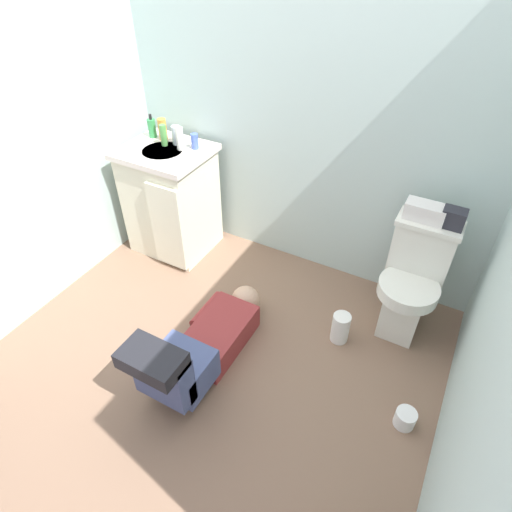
{
  "coord_description": "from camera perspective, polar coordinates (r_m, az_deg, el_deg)",
  "views": [
    {
      "loc": [
        1.0,
        -1.39,
        2.14
      ],
      "look_at": [
        0.01,
        0.41,
        0.45
      ],
      "focal_mm": 30.46,
      "sensor_mm": 36.0,
      "label": 1
    }
  ],
  "objects": [
    {
      "name": "faucet",
      "position": [
        3.2,
        -10.5,
        15.4
      ],
      "size": [
        0.02,
        0.02,
        0.1
      ],
      "primitive_type": "cylinder",
      "color": "silver",
      "rests_on": "vanity_cabinet"
    },
    {
      "name": "wall_left",
      "position": [
        2.85,
        -29.47,
        15.27
      ],
      "size": [
        0.08,
        2.08,
        2.4
      ],
      "primitive_type": "cube",
      "color": "#AFC5C0",
      "rests_on": "ground_plane"
    },
    {
      "name": "bottle_white",
      "position": [
        3.06,
        -9.97,
        14.94
      ],
      "size": [
        0.05,
        0.05,
        0.16
      ],
      "primitive_type": "cylinder",
      "color": "white",
      "rests_on": "vanity_cabinet"
    },
    {
      "name": "bottle_amber",
      "position": [
        3.23,
        -12.16,
        15.94
      ],
      "size": [
        0.06,
        0.06,
        0.15
      ],
      "primitive_type": "cylinder",
      "color": "gold",
      "rests_on": "vanity_cabinet"
    },
    {
      "name": "paper_towel_roll",
      "position": [
        2.76,
        11.03,
        -9.23
      ],
      "size": [
        0.11,
        0.11,
        0.21
      ],
      "primitive_type": "cylinder",
      "color": "white",
      "rests_on": "ground_plane"
    },
    {
      "name": "tissue_box",
      "position": [
        2.6,
        21.31,
        5.44
      ],
      "size": [
        0.22,
        0.11,
        0.1
      ],
      "primitive_type": "cube",
      "color": "silver",
      "rests_on": "toilet"
    },
    {
      "name": "wall_back",
      "position": [
        2.83,
        6.66,
        19.78
      ],
      "size": [
        2.69,
        0.08,
        2.4
      ],
      "primitive_type": "cube",
      "color": "#AFC5C0",
      "rests_on": "ground_plane"
    },
    {
      "name": "bottle_clear",
      "position": [
        3.15,
        -10.43,
        15.34
      ],
      "size": [
        0.06,
        0.06,
        0.13
      ],
      "primitive_type": "cylinder",
      "color": "silver",
      "rests_on": "vanity_cabinet"
    },
    {
      "name": "vanity_cabinet",
      "position": [
        3.31,
        -11.06,
        7.27
      ],
      "size": [
        0.6,
        0.53,
        0.82
      ],
      "color": "beige",
      "rests_on": "ground_plane"
    },
    {
      "name": "bottle_green",
      "position": [
        3.15,
        -12.05,
        15.26
      ],
      "size": [
        0.04,
        0.04,
        0.15
      ],
      "primitive_type": "cylinder",
      "color": "#539B48",
      "rests_on": "vanity_cabinet"
    },
    {
      "name": "person_plumber",
      "position": [
        2.54,
        -7.35,
        -11.65
      ],
      "size": [
        0.39,
        1.06,
        0.52
      ],
      "color": "maroon",
      "rests_on": "ground_plane"
    },
    {
      "name": "soap_dispenser",
      "position": [
        3.29,
        -13.5,
        16.04
      ],
      "size": [
        0.06,
        0.06,
        0.17
      ],
      "color": "#35904C",
      "rests_on": "vanity_cabinet"
    },
    {
      "name": "toilet_paper_roll",
      "position": [
        2.54,
        18.99,
        -19.52
      ],
      "size": [
        0.11,
        0.11,
        0.1
      ],
      "primitive_type": "cylinder",
      "color": "white",
      "rests_on": "ground_plane"
    },
    {
      "name": "toiletry_bag",
      "position": [
        2.59,
        24.5,
        4.53
      ],
      "size": [
        0.12,
        0.09,
        0.11
      ],
      "primitive_type": "cube",
      "color": "#26262D",
      "rests_on": "toilet"
    },
    {
      "name": "bottle_blue",
      "position": [
        3.07,
        -8.05,
        14.68
      ],
      "size": [
        0.05,
        0.05,
        0.11
      ],
      "primitive_type": "cylinder",
      "color": "#4661BD",
      "rests_on": "vanity_cabinet"
    },
    {
      "name": "ground_plane",
      "position": [
        2.76,
        -4.42,
        -12.29
      ],
      "size": [
        3.03,
        3.08,
        0.04
      ],
      "primitive_type": "cube",
      "color": "#7F604B"
    },
    {
      "name": "toilet",
      "position": [
        2.78,
        19.76,
        -3.12
      ],
      "size": [
        0.36,
        0.46,
        0.75
      ],
      "color": "white",
      "rests_on": "ground_plane"
    }
  ]
}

